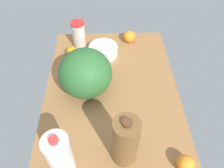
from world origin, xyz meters
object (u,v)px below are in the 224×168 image
Objects in this scene: chocolate_milk_jug at (125,141)px; orange_loose at (186,164)px; mixing_bowl at (103,50)px; watermelon at (85,73)px; orange_beside_bowl at (129,36)px; orange_near_front at (72,52)px; milk_jug at (59,154)px; tumbler_cup at (79,34)px.

chocolate_milk_jug is 28.29cm from orange_loose.
chocolate_milk_jug is at bearing -172.82° from mixing_bowl.
chocolate_milk_jug reaches higher than orange_loose.
watermelon reaches higher than orange_beside_bowl.
mixing_bowl is (71.48, 9.01, -10.47)cm from chocolate_milk_jug.
orange_loose is (-77.62, -34.84, 0.70)cm from mixing_bowl.
milk_jug is at bearing -177.82° from orange_near_front.
tumbler_cup is at bearing -1.12° from milk_jug.
orange_near_front is (70.34, 29.71, -10.12)cm from chocolate_milk_jug.
orange_near_front is (73.93, 2.81, -7.71)cm from milk_jug.
chocolate_milk_jug reaches higher than tumbler_cup.
watermelon is at bearing 148.26° from orange_beside_bowl.
watermelon is 1.54× the size of tumbler_cup.
tumbler_cup is 85.22cm from chocolate_milk_jug.
orange_near_front is (-10.94, 4.47, -5.80)cm from tumbler_cup.
orange_beside_bowl reaches higher than orange_near_front.
orange_near_front is at bearing 110.73° from orange_beside_bowl.
mixing_bowl is 22.80cm from orange_beside_bowl.
tumbler_cup is at bearing 9.55° from watermelon.
mixing_bowl is at bearing -86.87° from orange_near_front.
milk_jug reaches higher than tumbler_cup.
watermelon reaches higher than mixing_bowl.
mixing_bowl is at bearing 24.17° from orange_loose.
mixing_bowl is at bearing -121.13° from tumbler_cup.
orange_near_front is (-1.13, 20.70, 0.35)cm from mixing_bowl.
chocolate_milk_jug is at bearing -157.11° from orange_near_front.
mixing_bowl is 2.28× the size of orange_beside_bowl.
orange_loose is at bearing -103.38° from chocolate_milk_jug.
chocolate_milk_jug reaches higher than milk_jug.
orange_beside_bowl is at bearing -31.74° from watermelon.
orange_loose is (-6.14, -25.83, -9.77)cm from chocolate_milk_jug.
orange_beside_bowl is (44.65, -27.62, -9.04)cm from watermelon.
tumbler_cup is 0.98× the size of mixing_bowl.
orange_near_front is 94.52cm from orange_loose.
chocolate_milk_jug is (-40.45, -18.37, 0.43)cm from watermelon.
chocolate_milk_jug is 3.45× the size of orange_beside_bowl.
mixing_bowl is at bearing -16.79° from watermelon.
mixing_bowl is (-9.80, -16.23, -6.15)cm from tumbler_cup.
chocolate_milk_jug is 72.80cm from mixing_bowl.
orange_near_front is at bearing 20.77° from watermelon.
orange_near_front is at bearing 22.89° from chocolate_milk_jug.
tumbler_cup is at bearing -22.22° from orange_near_front.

